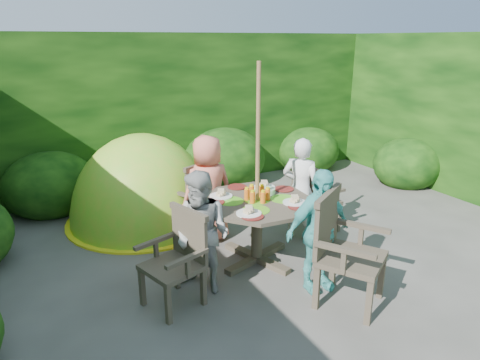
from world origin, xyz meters
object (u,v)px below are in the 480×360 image
garden_chair_front (343,248)px  child_left (202,233)px  patio_table (257,210)px  child_back (208,189)px  parasol_pole (258,168)px  garden_chair_back (193,196)px  child_right (301,190)px  garden_chair_left (178,258)px  dome_tent (145,219)px  child_front (318,231)px  garden_chair_right (313,197)px

garden_chair_front → child_left: bearing=111.4°
patio_table → child_back: (-0.26, 0.76, 0.05)m
parasol_pole → garden_chair_back: (-0.34, 1.05, -0.61)m
child_right → child_left: child_right is taller
garden_chair_left → dome_tent: size_ratio=0.35×
parasol_pole → garden_chair_front: 1.22m
child_right → child_back: 1.13m
garden_chair_front → child_back: child_back is taller
parasol_pole → child_back: 0.91m
child_right → child_left: bearing=72.1°
child_front → dome_tent: 2.78m
patio_table → child_right: child_right is taller
parasol_pole → garden_chair_back: parasol_pole is taller
child_back → child_front: bearing=106.1°
garden_chair_front → child_front: (-0.07, 0.28, 0.07)m
garden_chair_front → garden_chair_back: bearing=75.1°
child_front → dome_tent: size_ratio=0.50×
patio_table → garden_chair_back: bearing=108.2°
child_left → child_front: 1.13m
garden_chair_right → garden_chair_back: bearing=59.7°
child_back → parasol_pole: bearing=106.1°
garden_chair_back → dome_tent: dome_tent is taller
garden_chair_left → garden_chair_back: garden_chair_back is taller
child_back → child_front: 1.60m
child_back → child_front: size_ratio=1.06×
parasol_pole → child_left: size_ratio=1.79×
garden_chair_left → child_back: child_back is taller
garden_chair_back → child_right: bearing=120.9°
garden_chair_front → child_front: 0.30m
garden_chair_front → child_back: (-0.57, 1.80, 0.11)m
garden_chair_back → child_left: child_left is taller
parasol_pole → garden_chair_right: size_ratio=2.49×
patio_table → garden_chair_back: size_ratio=1.74×
child_front → parasol_pole: bearing=107.4°
garden_chair_back → garden_chair_front: size_ratio=0.89×
garden_chair_left → garden_chair_back: size_ratio=0.95×
garden_chair_right → dome_tent: size_ratio=0.35×
garden_chair_back → garden_chair_right: bearing=130.5°
parasol_pole → dome_tent: parasol_pole is taller
parasol_pole → garden_chair_back: bearing=107.9°
garden_chair_right → garden_chair_left: bearing=104.7°
garden_chair_back → parasol_pole: bearing=84.7°
garden_chair_right → child_right: size_ratio=0.68×
parasol_pole → garden_chair_left: 1.27m
garden_chair_left → garden_chair_front: 1.54m
child_front → garden_chair_front: bearing=-77.0°
garden_chair_front → child_back: 1.89m
garden_chair_back → dome_tent: size_ratio=0.37×
patio_table → child_right: (0.76, 0.25, 0.03)m
patio_table → child_right: size_ratio=1.23×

